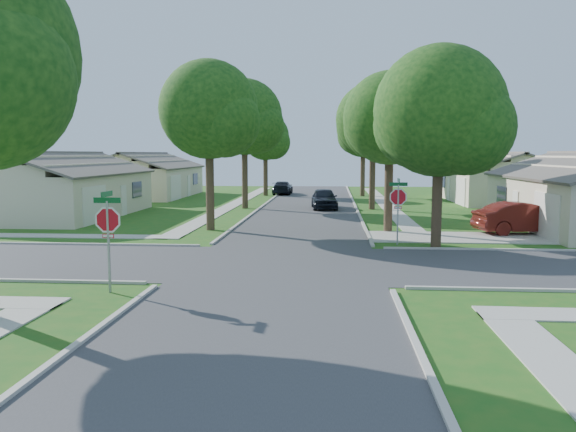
# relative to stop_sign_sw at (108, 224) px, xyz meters

# --- Properties ---
(ground) EXTENTS (100.00, 100.00, 0.00)m
(ground) POSITION_rel_stop_sign_sw_xyz_m (4.70, 4.70, -2.03)
(ground) COLOR #1B5717
(ground) RESTS_ON ground
(road_ns) EXTENTS (7.00, 100.00, 0.02)m
(road_ns) POSITION_rel_stop_sign_sw_xyz_m (4.70, 4.70, -2.03)
(road_ns) COLOR #333335
(road_ns) RESTS_ON ground
(sidewalk_ne) EXTENTS (1.20, 40.00, 0.04)m
(sidewalk_ne) POSITION_rel_stop_sign_sw_xyz_m (10.80, 30.70, -2.01)
(sidewalk_ne) COLOR #9E9B91
(sidewalk_ne) RESTS_ON ground
(sidewalk_nw) EXTENTS (1.20, 40.00, 0.04)m
(sidewalk_nw) POSITION_rel_stop_sign_sw_xyz_m (-1.40, 30.70, -2.01)
(sidewalk_nw) COLOR #9E9B91
(sidewalk_nw) RESTS_ON ground
(driveway) EXTENTS (8.80, 3.60, 0.05)m
(driveway) POSITION_rel_stop_sign_sw_xyz_m (12.60, 11.80, -2.01)
(driveway) COLOR #9E9B91
(driveway) RESTS_ON ground
(stop_sign_sw) EXTENTS (1.05, 0.80, 2.98)m
(stop_sign_sw) POSITION_rel_stop_sign_sw_xyz_m (0.00, 0.00, 0.00)
(stop_sign_sw) COLOR gray
(stop_sign_sw) RESTS_ON ground
(stop_sign_ne) EXTENTS (1.05, 0.80, 2.98)m
(stop_sign_ne) POSITION_rel_stop_sign_sw_xyz_m (9.40, 9.40, 0.00)
(stop_sign_ne) COLOR gray
(stop_sign_ne) RESTS_ON ground
(tree_e_near) EXTENTS (4.97, 4.80, 8.28)m
(tree_e_near) POSITION_rel_stop_sign_sw_xyz_m (9.45, 13.71, 3.61)
(tree_e_near) COLOR #38281C
(tree_e_near) RESTS_ON ground
(tree_e_mid) EXTENTS (5.59, 5.40, 9.21)m
(tree_e_mid) POSITION_rel_stop_sign_sw_xyz_m (9.46, 25.71, 4.22)
(tree_e_mid) COLOR #38281C
(tree_e_mid) RESTS_ON ground
(tree_e_far) EXTENTS (5.17, 5.00, 8.72)m
(tree_e_far) POSITION_rel_stop_sign_sw_xyz_m (9.45, 38.71, 3.95)
(tree_e_far) COLOR #38281C
(tree_e_far) RESTS_ON ground
(tree_w_near) EXTENTS (5.38, 5.20, 8.97)m
(tree_w_near) POSITION_rel_stop_sign_sw_xyz_m (0.06, 13.71, 4.08)
(tree_w_near) COLOR #38281C
(tree_w_near) RESTS_ON ground
(tree_w_mid) EXTENTS (5.80, 5.60, 9.56)m
(tree_w_mid) POSITION_rel_stop_sign_sw_xyz_m (0.06, 25.71, 4.46)
(tree_w_mid) COLOR #38281C
(tree_w_mid) RESTS_ON ground
(tree_w_far) EXTENTS (4.76, 4.60, 8.04)m
(tree_w_far) POSITION_rel_stop_sign_sw_xyz_m (0.05, 38.71, 3.48)
(tree_w_far) COLOR #38281C
(tree_w_far) RESTS_ON ground
(tree_ne_corner) EXTENTS (5.80, 5.60, 8.66)m
(tree_ne_corner) POSITION_rel_stop_sign_sw_xyz_m (11.06, 8.91, 3.56)
(tree_ne_corner) COLOR #38281C
(tree_ne_corner) RESTS_ON ground
(house_ne_far) EXTENTS (8.42, 13.60, 4.23)m
(house_ne_far) POSITION_rel_stop_sign_sw_xyz_m (20.69, 33.70, -0.51)
(house_ne_far) COLOR beige
(house_ne_far) RESTS_ON ground
(house_nw_near) EXTENTS (8.42, 13.60, 4.23)m
(house_nw_near) POSITION_rel_stop_sign_sw_xyz_m (-11.29, 19.70, -0.51)
(house_nw_near) COLOR beige
(house_nw_near) RESTS_ON ground
(house_nw_far) EXTENTS (8.42, 13.60, 4.23)m
(house_nw_far) POSITION_rel_stop_sign_sw_xyz_m (-11.29, 36.70, -0.51)
(house_nw_far) COLOR beige
(house_nw_far) RESTS_ON ground
(car_driveway) EXTENTS (5.17, 2.60, 1.63)m
(car_driveway) POSITION_rel_stop_sign_sw_xyz_m (16.20, 13.40, -1.22)
(car_driveway) COLOR #541611
(car_driveway) RESTS_ON ground
(car_curb_east) EXTENTS (2.16, 4.63, 1.54)m
(car_curb_east) POSITION_rel_stop_sign_sw_xyz_m (5.90, 25.84, -1.26)
(car_curb_east) COLOR black
(car_curb_east) RESTS_ON ground
(car_curb_west) EXTENTS (1.86, 4.53, 1.31)m
(car_curb_west) POSITION_rel_stop_sign_sw_xyz_m (1.50, 40.60, -1.37)
(car_curb_west) COLOR black
(car_curb_west) RESTS_ON ground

